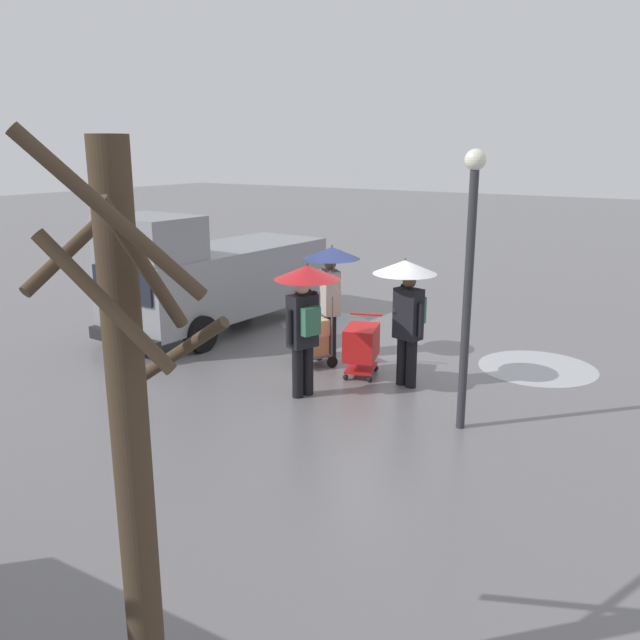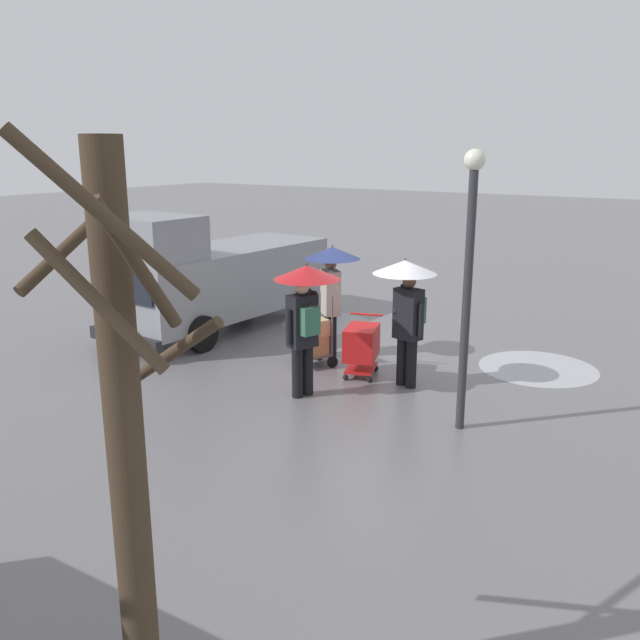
% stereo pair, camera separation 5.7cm
% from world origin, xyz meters
% --- Properties ---
extents(ground_plane, '(90.00, 90.00, 0.00)m').
position_xyz_m(ground_plane, '(0.00, 0.00, 0.00)').
color(ground_plane, slate).
extents(slush_patch_near_cluster, '(2.01, 2.01, 0.01)m').
position_xyz_m(slush_patch_near_cluster, '(2.21, -2.32, 0.00)').
color(slush_patch_near_cluster, '#999BA0').
rests_on(slush_patch_near_cluster, ground).
extents(slush_patch_under_van, '(2.09, 2.09, 0.01)m').
position_xyz_m(slush_patch_under_van, '(-2.73, -1.70, 0.00)').
color(slush_patch_under_van, '#ADAFB5').
rests_on(slush_patch_under_van, ground).
extents(cargo_van_parked_right, '(2.41, 5.44, 2.60)m').
position_xyz_m(cargo_van_parked_right, '(3.97, -0.57, 1.18)').
color(cargo_van_parked_right, gray).
rests_on(cargo_van_parked_right, ground).
extents(shopping_cart_vendor, '(0.78, 0.95, 1.02)m').
position_xyz_m(shopping_cart_vendor, '(-0.24, 0.37, 0.57)').
color(shopping_cart_vendor, red).
rests_on(shopping_cart_vendor, ground).
extents(hand_dolly_boxes, '(0.77, 0.85, 1.32)m').
position_xyz_m(hand_dolly_boxes, '(0.76, 0.42, 0.53)').
color(hand_dolly_boxes, '#515156').
rests_on(hand_dolly_boxes, ground).
extents(pedestrian_pink_side, '(1.04, 1.04, 2.15)m').
position_xyz_m(pedestrian_pink_side, '(-1.07, 0.39, 1.57)').
color(pedestrian_pink_side, black).
rests_on(pedestrian_pink_side, ground).
extents(pedestrian_black_side, '(1.04, 1.04, 2.15)m').
position_xyz_m(pedestrian_black_side, '(0.05, 1.68, 1.57)').
color(pedestrian_black_side, black).
rests_on(pedestrian_black_side, ground).
extents(pedestrian_white_side, '(1.04, 1.04, 2.15)m').
position_xyz_m(pedestrian_white_side, '(0.77, -0.26, 1.58)').
color(pedestrian_white_side, black).
rests_on(pedestrian_white_side, ground).
extents(bare_tree_near, '(1.14, 1.16, 4.01)m').
position_xyz_m(bare_tree_near, '(-2.55, 7.48, 2.12)').
color(bare_tree_near, '#423323').
rests_on(bare_tree_near, ground).
extents(street_lamp, '(0.28, 0.28, 3.86)m').
position_xyz_m(street_lamp, '(-2.52, 1.55, 2.37)').
color(street_lamp, '#2D2D33').
rests_on(street_lamp, ground).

